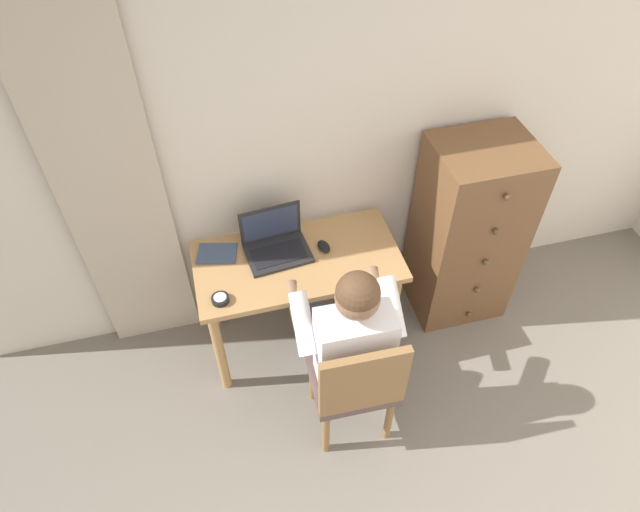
# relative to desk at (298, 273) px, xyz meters

# --- Properties ---
(wall_back) EXTENTS (4.80, 0.05, 2.50)m
(wall_back) POSITION_rel_desk_xyz_m (0.47, 0.35, 0.65)
(wall_back) COLOR beige
(wall_back) RESTS_ON ground_plane
(curtain_panel) EXTENTS (0.50, 0.03, 2.20)m
(curtain_panel) POSITION_rel_desk_xyz_m (-0.86, 0.28, 0.51)
(curtain_panel) COLOR #BCAD99
(curtain_panel) RESTS_ON ground_plane
(desk) EXTENTS (1.11, 0.57, 0.71)m
(desk) POSITION_rel_desk_xyz_m (0.00, 0.00, 0.00)
(desk) COLOR tan
(desk) RESTS_ON ground_plane
(dresser) EXTENTS (0.55, 0.51, 1.21)m
(dresser) POSITION_rel_desk_xyz_m (1.04, 0.06, 0.01)
(dresser) COLOR brown
(dresser) RESTS_ON ground_plane
(chair) EXTENTS (0.43, 0.41, 0.86)m
(chair) POSITION_rel_desk_xyz_m (0.13, -0.67, -0.11)
(chair) COLOR brown
(chair) RESTS_ON ground_plane
(person_seated) EXTENTS (0.54, 0.59, 1.18)m
(person_seated) POSITION_rel_desk_xyz_m (0.14, -0.49, 0.07)
(person_seated) COLOR #6B84AD
(person_seated) RESTS_ON ground_plane
(laptop) EXTENTS (0.36, 0.28, 0.24)m
(laptop) POSITION_rel_desk_xyz_m (-0.10, 0.10, 0.17)
(laptop) COLOR #232326
(laptop) RESTS_ON desk
(computer_mouse) EXTENTS (0.08, 0.11, 0.03)m
(computer_mouse) POSITION_rel_desk_xyz_m (0.16, 0.04, 0.13)
(computer_mouse) COLOR black
(computer_mouse) RESTS_ON desk
(desk_clock) EXTENTS (0.09, 0.09, 0.03)m
(desk_clock) POSITION_rel_desk_xyz_m (-0.44, -0.18, 0.13)
(desk_clock) COLOR black
(desk_clock) RESTS_ON desk
(notebook_pad) EXTENTS (0.24, 0.20, 0.01)m
(notebook_pad) POSITION_rel_desk_xyz_m (-0.41, 0.15, 0.12)
(notebook_pad) COLOR #3D4C6B
(notebook_pad) RESTS_ON desk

